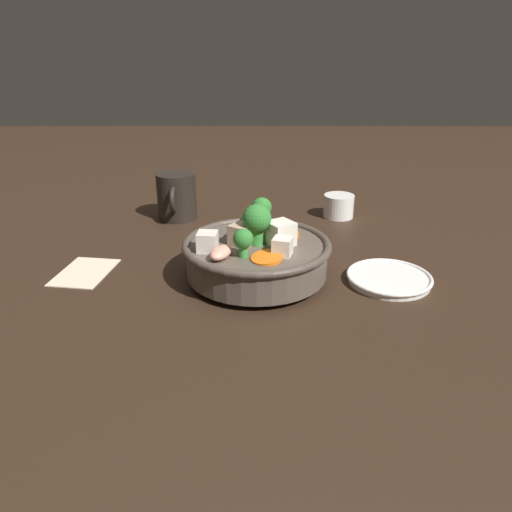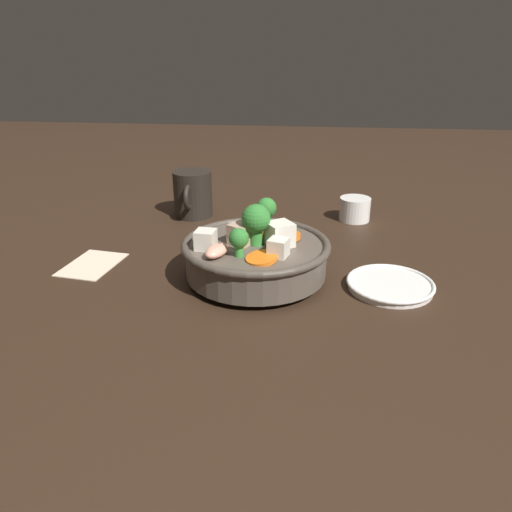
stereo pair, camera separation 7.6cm
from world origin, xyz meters
name	(u,v)px [view 1 (the left image)]	position (x,y,z in m)	size (l,w,h in m)	color
ground_plane	(256,279)	(0.00, 0.00, 0.00)	(3.00, 3.00, 0.00)	black
stirfry_bowl	(256,254)	(0.00, 0.00, 0.04)	(0.23, 0.23, 0.12)	#51473D
side_saucer	(388,278)	(0.01, 0.20, 0.01)	(0.13, 0.13, 0.01)	white
tea_cup	(338,206)	(-0.30, 0.17, 0.02)	(0.06, 0.06, 0.05)	white
dark_mug	(176,196)	(-0.29, -0.17, 0.05)	(0.11, 0.08, 0.09)	black
napkin	(84,272)	(-0.02, -0.28, 0.00)	(0.12, 0.09, 0.00)	beige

